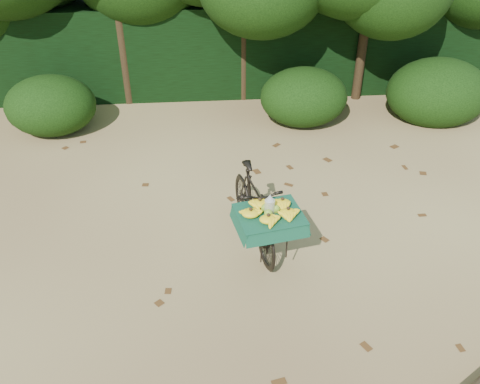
{
  "coord_description": "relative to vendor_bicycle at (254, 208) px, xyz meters",
  "views": [
    {
      "loc": [
        -0.36,
        -4.18,
        4.23
      ],
      "look_at": [
        0.05,
        0.83,
        0.83
      ],
      "focal_mm": 38.0,
      "sensor_mm": 36.0,
      "label": 1
    }
  ],
  "objects": [
    {
      "name": "bush_clumps",
      "position": [
        0.26,
        3.39,
        -0.07
      ],
      "size": [
        8.8,
        1.7,
        0.9
      ],
      "primitive_type": null,
      "color": "black",
      "rests_on": "ground"
    },
    {
      "name": "ground",
      "position": [
        -0.24,
        -0.91,
        -0.52
      ],
      "size": [
        80.0,
        80.0,
        0.0
      ],
      "primitive_type": "plane",
      "color": "tan",
      "rests_on": "ground"
    },
    {
      "name": "leaf_litter",
      "position": [
        -0.24,
        -0.26,
        -0.52
      ],
      "size": [
        7.0,
        7.3,
        0.01
      ],
      "primitive_type": null,
      "color": "#4D2F14",
      "rests_on": "ground"
    },
    {
      "name": "hedge_backdrop",
      "position": [
        -0.24,
        5.39,
        0.38
      ],
      "size": [
        26.0,
        1.8,
        1.8
      ],
      "primitive_type": "cube",
      "color": "black",
      "rests_on": "ground"
    },
    {
      "name": "vendor_bicycle",
      "position": [
        0.0,
        0.0,
        0.0
      ],
      "size": [
        0.92,
        1.83,
        1.02
      ],
      "rotation": [
        0.0,
        0.0,
        0.19
      ],
      "color": "black",
      "rests_on": "ground"
    }
  ]
}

